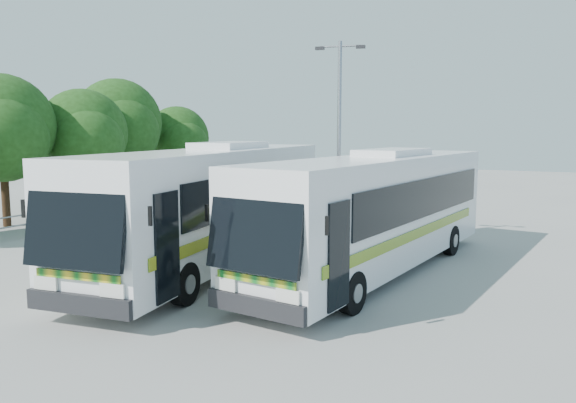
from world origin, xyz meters
The scene contains 10 objects.
ground centered at (0.00, 0.00, 0.00)m, with size 100.00×100.00×0.00m, color #989893.
kerb_divider centered at (-2.30, 2.00, 0.07)m, with size 0.40×16.00×0.15m, color #B2B2AD.
railing centered at (-10.00, 4.00, 0.74)m, with size 0.06×22.00×1.00m.
tree_far_b centered at (-13.02, 1.20, 4.57)m, with size 5.33×5.03×6.96m.
tree_far_c centered at (-12.12, 5.10, 4.26)m, with size 4.97×4.69×6.49m.
tree_far_d centered at (-13.31, 8.80, 4.82)m, with size 5.62×5.30×7.33m.
tree_far_e centered at (-12.63, 13.30, 3.89)m, with size 4.54×4.28×5.92m.
coach_main centered at (-0.37, -0.41, 2.08)m, with size 4.55×13.89×3.79m.
coach_adjacent centered at (4.73, 1.00, 1.97)m, with size 4.00×13.18×3.60m.
lamppost centered at (2.00, 4.47, 4.26)m, with size 1.88×0.58×7.72m.
Camera 1 is at (10.11, -15.59, 4.43)m, focal length 35.00 mm.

